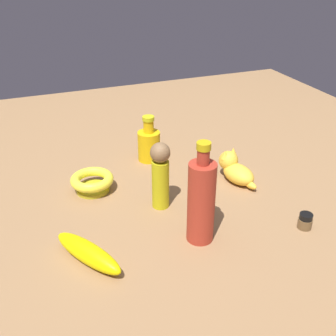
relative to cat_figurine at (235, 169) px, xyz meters
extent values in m
plane|color=#936D47|center=(0.00, -0.21, -0.04)|extent=(2.00, 2.00, 0.00)
ellipsoid|color=yellow|center=(0.01, 0.00, -0.01)|extent=(0.12, 0.09, 0.05)
sphere|color=yellow|center=(-0.03, -0.01, 0.01)|extent=(0.06, 0.06, 0.06)
cone|color=yellow|center=(-0.03, -0.02, 0.04)|extent=(0.03, 0.03, 0.03)
cone|color=yellow|center=(-0.03, 0.01, 0.04)|extent=(0.03, 0.03, 0.03)
ellipsoid|color=yellow|center=(0.06, 0.01, -0.02)|extent=(0.05, 0.03, 0.02)
ellipsoid|color=yellow|center=(0.19, -0.47, -0.01)|extent=(0.19, 0.14, 0.05)
cylinder|color=gold|center=(0.05, -0.25, 0.03)|extent=(0.05, 0.05, 0.13)
sphere|color=olive|center=(0.05, -0.25, 0.12)|extent=(0.05, 0.05, 0.05)
cylinder|color=#E6B40E|center=(-0.22, -0.19, 0.01)|extent=(0.07, 0.07, 0.09)
cylinder|color=#E6B40E|center=(-0.22, -0.19, 0.08)|extent=(0.03, 0.03, 0.04)
cylinder|color=gold|center=(-0.22, -0.19, 0.10)|extent=(0.04, 0.04, 0.01)
cylinder|color=brown|center=(0.26, 0.05, -0.02)|extent=(0.03, 0.03, 0.03)
cylinder|color=gold|center=(0.26, 0.05, -0.01)|extent=(0.03, 0.03, 0.00)
cylinder|color=black|center=(0.26, 0.05, 0.00)|extent=(0.03, 0.03, 0.01)
cylinder|color=gold|center=(-0.09, -0.40, -0.03)|extent=(0.09, 0.09, 0.01)
torus|color=yellow|center=(-0.09, -0.40, 0.00)|extent=(0.12, 0.12, 0.03)
cylinder|color=#AC3322|center=(0.21, -0.21, 0.06)|extent=(0.06, 0.06, 0.20)
cylinder|color=#AC3322|center=(0.21, -0.21, 0.18)|extent=(0.03, 0.03, 0.04)
cylinder|color=gold|center=(0.21, -0.21, 0.20)|extent=(0.03, 0.03, 0.02)
camera|label=1|loc=(0.90, -0.56, 0.58)|focal=44.16mm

